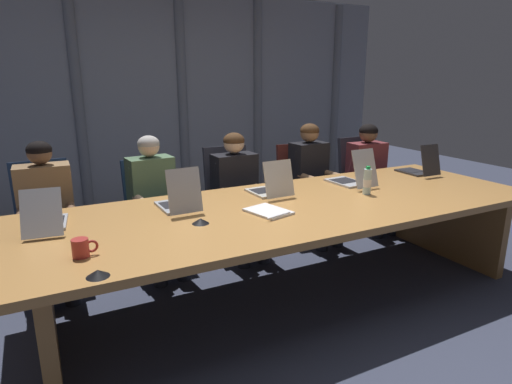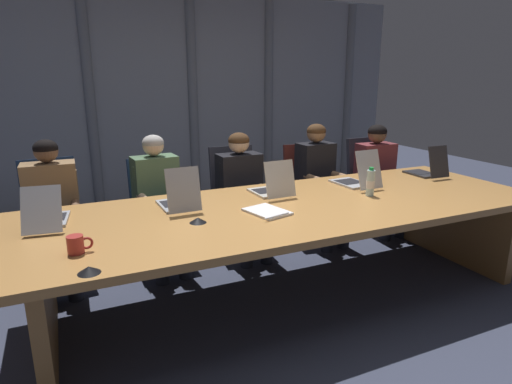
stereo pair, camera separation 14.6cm
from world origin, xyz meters
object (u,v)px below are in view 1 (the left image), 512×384
(laptop_right_end, at_px, (419,168))
(office_chair_center, at_px, (232,212))
(person_left_mid, at_px, (155,197))
(person_left_end, at_px, (47,210))
(office_chair_right_mid, at_px, (302,202))
(water_bottle_primary, at_px, (367,182))
(person_right_mid, at_px, (314,176))
(coffee_mug_near, at_px, (81,248))
(spiral_notepad, at_px, (269,212))
(office_chair_left_mid, at_px, (155,225))
(person_center, at_px, (239,187))
(person_right_end, at_px, (371,170))
(conference_mic_middle, at_px, (98,273))
(conference_mic_left_side, at_px, (201,221))
(laptop_left_mid, at_px, (179,201))
(laptop_right_mid, at_px, (352,178))
(office_chair_left_end, at_px, (50,239))
(office_chair_right_end, at_px, (363,192))
(laptop_left_end, at_px, (46,220))
(laptop_center, at_px, (270,188))

(laptop_right_end, bearing_deg, office_chair_center, 65.62)
(person_left_mid, bearing_deg, person_left_end, -95.30)
(office_chair_right_mid, height_order, water_bottle_primary, water_bottle_primary)
(laptop_right_end, xyz_separation_m, person_right_mid, (-0.78, 0.61, -0.12))
(coffee_mug_near, distance_m, spiral_notepad, 1.24)
(office_chair_left_mid, height_order, person_center, person_center)
(person_right_end, bearing_deg, conference_mic_middle, -60.70)
(person_right_mid, xyz_separation_m, water_bottle_primary, (-0.15, -0.94, 0.16))
(office_chair_right_mid, distance_m, spiral_notepad, 1.61)
(water_bottle_primary, distance_m, conference_mic_left_side, 1.42)
(office_chair_center, relative_size, person_right_mid, 0.83)
(person_center, bearing_deg, laptop_left_mid, -50.60)
(laptop_right_mid, height_order, office_chair_left_end, laptop_right_mid)
(spiral_notepad, bearing_deg, office_chair_left_mid, 99.03)
(office_chair_left_mid, bearing_deg, coffee_mug_near, -28.83)
(office_chair_right_end, distance_m, person_right_end, 0.34)
(spiral_notepad, bearing_deg, person_center, 61.87)
(laptop_left_mid, xyz_separation_m, office_chair_center, (0.77, 0.82, -0.42))
(laptop_right_mid, distance_m, person_right_mid, 0.66)
(person_left_mid, distance_m, spiral_notepad, 1.14)
(laptop_right_mid, bearing_deg, conference_mic_left_side, 100.47)
(person_center, relative_size, spiral_notepad, 3.26)
(laptop_left_end, height_order, person_left_mid, person_left_mid)
(conference_mic_middle, bearing_deg, office_chair_right_mid, 36.57)
(office_chair_center, relative_size, water_bottle_primary, 4.35)
(person_center, relative_size, water_bottle_primary, 5.06)
(office_chair_left_mid, distance_m, conference_mic_left_side, 1.23)
(coffee_mug_near, distance_m, conference_mic_left_side, 0.76)
(person_center, bearing_deg, water_bottle_primary, 34.81)
(coffee_mug_near, bearing_deg, office_chair_center, 43.28)
(laptop_right_mid, height_order, office_chair_center, laptop_right_mid)
(office_chair_left_mid, xyz_separation_m, person_left_end, (-0.84, -0.16, 0.31))
(laptop_left_mid, distance_m, conference_mic_middle, 1.07)
(laptop_right_mid, xyz_separation_m, water_bottle_primary, (-0.09, -0.29, 0.04))
(person_right_mid, bearing_deg, office_chair_center, -104.65)
(laptop_center, height_order, office_chair_left_end, laptop_center)
(office_chair_right_mid, distance_m, person_right_mid, 0.35)
(person_left_end, bearing_deg, office_chair_right_end, 94.00)
(person_right_mid, bearing_deg, person_left_mid, -93.43)
(laptop_left_mid, height_order, spiral_notepad, laptop_left_mid)
(laptop_center, xyz_separation_m, person_right_mid, (0.84, 0.60, -0.12))
(spiral_notepad, bearing_deg, person_right_end, 14.31)
(person_left_mid, xyz_separation_m, conference_mic_middle, (-0.65, -1.49, 0.09))
(laptop_center, bearing_deg, water_bottle_primary, -118.67)
(laptop_left_end, distance_m, office_chair_left_end, 0.92)
(person_right_end, distance_m, conference_mic_middle, 3.36)
(office_chair_left_mid, bearing_deg, laptop_right_mid, 60.67)
(laptop_right_mid, bearing_deg, office_chair_left_mid, 59.23)
(office_chair_left_end, distance_m, conference_mic_middle, 1.71)
(office_chair_center, height_order, person_left_mid, person_left_mid)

